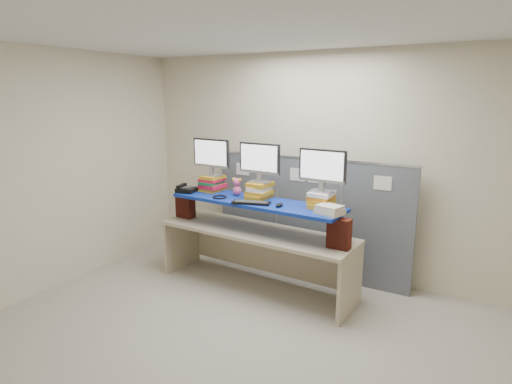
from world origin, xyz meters
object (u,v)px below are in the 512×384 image
Objects in this scene: monitor_left at (211,155)px; desk_phone at (186,189)px; keyboard at (251,203)px; desk at (256,242)px; monitor_right at (322,168)px; blue_board at (256,202)px; monitor_center at (259,160)px.

monitor_left is 0.54m from desk_phone.
keyboard is at bearing -19.45° from monitor_left.
keyboard reaches higher than desk.
monitor_left is 0.93m from keyboard.
keyboard is at bearing -159.33° from monitor_right.
monitor_right is at bearing 8.88° from blue_board.
desk is at bearing -177.05° from blue_board.
monitor_left is at bearing -180.00° from monitor_right.
desk is at bearing 83.87° from keyboard.
desk is 4.56× the size of monitor_left.
monitor_left reaches higher than blue_board.
monitor_right is 1.18× the size of keyboard.
monitor_left is at bearing 170.88° from desk.
blue_board is at bearing 2.95° from desk.
keyboard is (0.03, -0.16, 0.03)m from blue_board.
desk is 0.54m from keyboard.
desk_phone is (-1.01, 0.10, 0.02)m from keyboard.
monitor_left reaches higher than keyboard.
monitor_center is (0.71, -0.04, -0.01)m from monitor_left.
monitor_right is (0.79, -0.04, -0.02)m from monitor_center.
monitor_center is 2.03× the size of desk_phone.
desk is 9.28× the size of desk_phone.
monitor_right is at bearing 0.00° from monitor_center.
blue_board is 3.94× the size of monitor_right.
monitor_left is 1.18× the size of keyboard.
monitor_left is 1.00× the size of monitor_center.
monitor_left reaches higher than desk.
monitor_left is 0.71m from monitor_center.
blue_board is at bearing -9.11° from desk_phone.
monitor_center is at bearing -1.97° from desk_phone.
keyboard is (0.05, -0.28, -0.44)m from monitor_center.
desk_phone reaches higher than blue_board.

